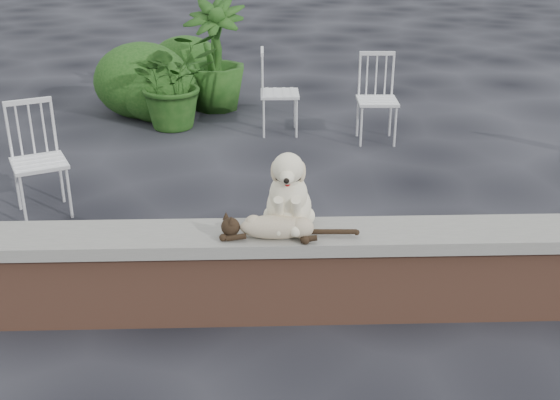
{
  "coord_description": "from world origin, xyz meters",
  "views": [
    {
      "loc": [
        -1.12,
        -3.75,
        2.42
      ],
      "look_at": [
        -0.99,
        0.2,
        0.7
      ],
      "focal_mm": 44.33,
      "sensor_mm": 36.0,
      "label": 1
    }
  ],
  "objects_px": {
    "potted_plant_a": "(174,80)",
    "potted_plant_b": "(215,55)",
    "chair_a": "(39,161)",
    "chair_b": "(377,99)",
    "chair_e": "(280,92)",
    "cat": "(277,225)",
    "dog": "(289,187)"
  },
  "relations": [
    {
      "from": "potted_plant_a",
      "to": "potted_plant_b",
      "type": "height_order",
      "value": "potted_plant_b"
    },
    {
      "from": "chair_a",
      "to": "chair_b",
      "type": "bearing_deg",
      "value": 5.82
    },
    {
      "from": "chair_b",
      "to": "chair_e",
      "type": "distance_m",
      "value": 1.09
    },
    {
      "from": "potted_plant_a",
      "to": "chair_a",
      "type": "bearing_deg",
      "value": -109.34
    },
    {
      "from": "chair_a",
      "to": "cat",
      "type": "bearing_deg",
      "value": -66.09
    },
    {
      "from": "chair_a",
      "to": "potted_plant_a",
      "type": "relative_size",
      "value": 0.86
    },
    {
      "from": "cat",
      "to": "chair_e",
      "type": "height_order",
      "value": "chair_e"
    },
    {
      "from": "dog",
      "to": "chair_b",
      "type": "relative_size",
      "value": 0.56
    },
    {
      "from": "cat",
      "to": "chair_a",
      "type": "distance_m",
      "value": 2.54
    },
    {
      "from": "potted_plant_a",
      "to": "dog",
      "type": "bearing_deg",
      "value": -73.92
    },
    {
      "from": "chair_a",
      "to": "chair_b",
      "type": "relative_size",
      "value": 1.0
    },
    {
      "from": "potted_plant_b",
      "to": "potted_plant_a",
      "type": "bearing_deg",
      "value": -120.06
    },
    {
      "from": "chair_b",
      "to": "potted_plant_a",
      "type": "relative_size",
      "value": 0.86
    },
    {
      "from": "chair_e",
      "to": "potted_plant_b",
      "type": "relative_size",
      "value": 0.7
    },
    {
      "from": "dog",
      "to": "chair_e",
      "type": "relative_size",
      "value": 0.56
    },
    {
      "from": "cat",
      "to": "potted_plant_b",
      "type": "height_order",
      "value": "potted_plant_b"
    },
    {
      "from": "chair_b",
      "to": "potted_plant_a",
      "type": "distance_m",
      "value": 2.31
    },
    {
      "from": "dog",
      "to": "potted_plant_a",
      "type": "xyz_separation_m",
      "value": [
        -1.13,
        3.93,
        -0.29
      ]
    },
    {
      "from": "cat",
      "to": "chair_a",
      "type": "height_order",
      "value": "chair_a"
    },
    {
      "from": "dog",
      "to": "chair_a",
      "type": "relative_size",
      "value": 0.56
    },
    {
      "from": "dog",
      "to": "chair_e",
      "type": "distance_m",
      "value": 3.68
    },
    {
      "from": "cat",
      "to": "chair_e",
      "type": "distance_m",
      "value": 3.82
    },
    {
      "from": "chair_a",
      "to": "chair_e",
      "type": "distance_m",
      "value": 2.95
    },
    {
      "from": "potted_plant_b",
      "to": "chair_a",
      "type": "bearing_deg",
      "value": -112.04
    },
    {
      "from": "potted_plant_b",
      "to": "chair_e",
      "type": "bearing_deg",
      "value": -52.82
    },
    {
      "from": "chair_e",
      "to": "potted_plant_b",
      "type": "xyz_separation_m",
      "value": [
        -0.76,
        1.01,
        0.2
      ]
    },
    {
      "from": "chair_a",
      "to": "potted_plant_a",
      "type": "bearing_deg",
      "value": 46.12
    },
    {
      "from": "dog",
      "to": "chair_e",
      "type": "xyz_separation_m",
      "value": [
        0.06,
        3.66,
        -0.37
      ]
    },
    {
      "from": "cat",
      "to": "chair_b",
      "type": "height_order",
      "value": "chair_b"
    },
    {
      "from": "potted_plant_b",
      "to": "dog",
      "type": "bearing_deg",
      "value": -81.45
    },
    {
      "from": "potted_plant_a",
      "to": "chair_b",
      "type": "bearing_deg",
      "value": -15.11
    },
    {
      "from": "chair_b",
      "to": "chair_a",
      "type": "bearing_deg",
      "value": -147.81
    }
  ]
}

